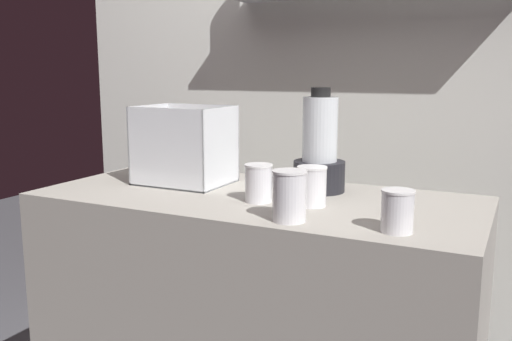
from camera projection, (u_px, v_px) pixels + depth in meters
name	position (u px, v px, depth m)	size (l,w,h in m)	color
counter	(256.00, 326.00, 1.85)	(1.40, 0.64, 0.90)	#9E998E
back_wall_unit	(336.00, 78.00, 2.38)	(2.60, 0.24, 2.50)	silver
carrot_display_bin	(185.00, 159.00, 1.94)	(0.30, 0.24, 0.27)	white
blender_pitcher	(320.00, 152.00, 1.81)	(0.17, 0.17, 0.34)	black
juice_cup_orange_far_left	(259.00, 185.00, 1.67)	(0.09, 0.09, 0.11)	white
juice_cup_carrot_left	(312.00, 189.00, 1.62)	(0.09, 0.09, 0.12)	white
juice_cup_orange_middle	(289.00, 199.00, 1.45)	(0.09, 0.09, 0.14)	white
juice_cup_mango_right	(397.00, 214.00, 1.35)	(0.08, 0.08, 0.11)	white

